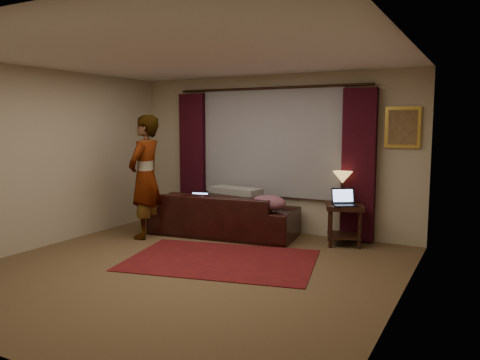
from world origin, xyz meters
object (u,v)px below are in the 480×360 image
end_table (344,225)px  sofa (223,206)px  person (145,177)px  tiffany_lamp (342,187)px  laptop_sofa (198,200)px  laptop_table (345,197)px

end_table → sofa: bearing=-170.9°
person → sofa: bearing=117.5°
tiffany_lamp → person: 3.05m
laptop_sofa → sofa: bearing=15.6°
end_table → person: bearing=-160.6°
end_table → tiffany_lamp: tiffany_lamp is taller
sofa → person: 1.33m
sofa → laptop_table: size_ratio=6.40×
person → laptop_sofa: bearing=119.5°
laptop_sofa → person: (-0.66, -0.50, 0.39)m
sofa → person: (-1.00, -0.72, 0.49)m
end_table → laptop_table: laptop_table is taller
sofa → end_table: 1.94m
laptop_table → end_table: bearing=77.2°
sofa → laptop_sofa: size_ratio=7.33×
tiffany_lamp → laptop_table: size_ratio=1.28×
tiffany_lamp → end_table: bearing=-56.9°
tiffany_lamp → laptop_sofa: bearing=-163.8°
laptop_sofa → tiffany_lamp: (2.18, 0.63, 0.27)m
laptop_sofa → tiffany_lamp: 2.28m
laptop_table → person: bearing=165.1°
sofa → tiffany_lamp: (1.83, 0.42, 0.38)m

